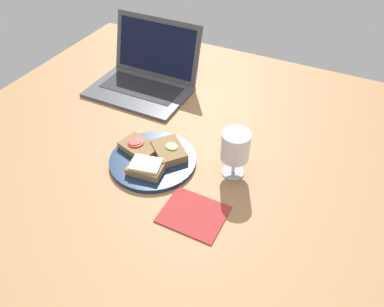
# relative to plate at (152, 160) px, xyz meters

# --- Properties ---
(wooden_table) EXTENTS (1.40, 1.40, 0.03)m
(wooden_table) POSITION_rel_plate_xyz_m (0.00, 0.06, -0.02)
(wooden_table) COLOR #B27F51
(wooden_table) RESTS_ON ground
(plate) EXTENTS (0.25, 0.25, 0.01)m
(plate) POSITION_rel_plate_xyz_m (0.00, 0.00, 0.00)
(plate) COLOR navy
(plate) RESTS_ON wooden_table
(sandwich_with_cheese) EXTENTS (0.10, 0.08, 0.03)m
(sandwich_with_cheese) POSITION_rel_plate_xyz_m (0.01, -0.05, 0.02)
(sandwich_with_cheese) COLOR #937047
(sandwich_with_cheese) RESTS_ON plate
(sandwich_with_cucumber) EXTENTS (0.13, 0.13, 0.03)m
(sandwich_with_cucumber) POSITION_rel_plate_xyz_m (0.04, 0.04, 0.02)
(sandwich_with_cucumber) COLOR #937047
(sandwich_with_cucumber) RESTS_ON plate
(sandwich_with_tomato) EXTENTS (0.13, 0.10, 0.03)m
(sandwich_with_tomato) POSITION_rel_plate_xyz_m (-0.05, 0.01, 0.02)
(sandwich_with_tomato) COLOR #937047
(sandwich_with_tomato) RESTS_ON plate
(wine_glass) EXTENTS (0.08, 0.08, 0.14)m
(wine_glass) POSITION_rel_plate_xyz_m (0.23, 0.07, 0.09)
(wine_glass) COLOR white
(wine_glass) RESTS_ON wooden_table
(laptop) EXTENTS (0.35, 0.29, 0.22)m
(laptop) POSITION_rel_plate_xyz_m (-0.23, 0.35, 0.04)
(laptop) COLOR #4C4C51
(laptop) RESTS_ON wooden_table
(napkin) EXTENTS (0.16, 0.13, 0.00)m
(napkin) POSITION_rel_plate_xyz_m (0.19, -0.12, -0.00)
(napkin) COLOR #B23333
(napkin) RESTS_ON wooden_table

